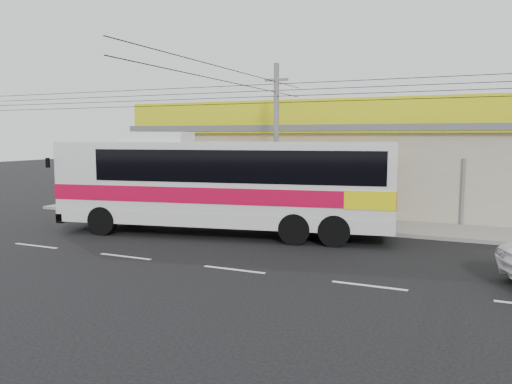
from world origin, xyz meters
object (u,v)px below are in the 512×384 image
(motorbike_dark, at_px, (204,201))
(utility_pole, at_px, (276,92))
(coach_bus, at_px, (228,180))
(motorbike_red, at_px, (168,205))

(motorbike_dark, height_order, utility_pole, utility_pole)
(coach_bus, relative_size, utility_pole, 0.40)
(coach_bus, distance_m, utility_pole, 4.67)
(motorbike_red, distance_m, utility_pole, 7.60)
(coach_bus, relative_size, motorbike_dark, 8.65)
(motorbike_red, bearing_deg, coach_bus, -126.03)
(motorbike_dark, xyz_separation_m, utility_pole, (4.58, -1.58, 5.22))
(motorbike_red, height_order, utility_pole, utility_pole)
(utility_pole, bearing_deg, motorbike_red, -177.23)
(motorbike_dark, bearing_deg, utility_pole, -102.74)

